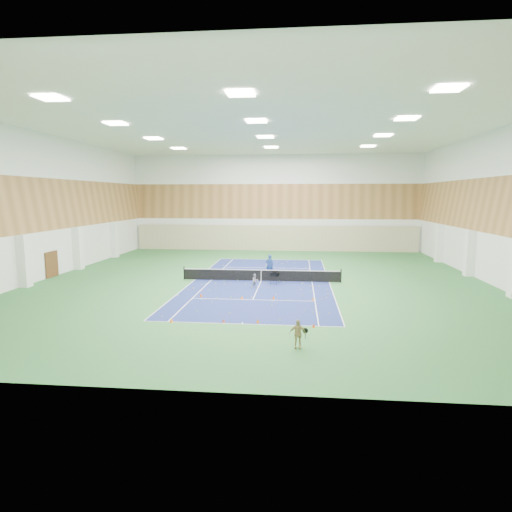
# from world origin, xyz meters

# --- Properties ---
(ground) EXTENTS (40.00, 40.00, 0.00)m
(ground) POSITION_xyz_m (0.00, 0.00, 0.00)
(ground) COLOR #2C6832
(ground) RESTS_ON ground
(room_shell) EXTENTS (36.00, 40.00, 12.00)m
(room_shell) POSITION_xyz_m (0.00, 0.00, 6.00)
(room_shell) COLOR white
(room_shell) RESTS_ON ground
(wood_cladding) EXTENTS (36.00, 40.00, 8.00)m
(wood_cladding) POSITION_xyz_m (0.00, 0.00, 8.00)
(wood_cladding) COLOR #A6703D
(wood_cladding) RESTS_ON room_shell
(ceiling_light_grid) EXTENTS (21.40, 25.40, 0.06)m
(ceiling_light_grid) POSITION_xyz_m (0.00, 0.00, 11.92)
(ceiling_light_grid) COLOR white
(ceiling_light_grid) RESTS_ON room_shell
(court_surface) EXTENTS (10.97, 23.77, 0.01)m
(court_surface) POSITION_xyz_m (0.00, 0.00, 0.01)
(court_surface) COLOR navy
(court_surface) RESTS_ON ground
(tennis_balls_scatter) EXTENTS (10.57, 22.77, 0.07)m
(tennis_balls_scatter) POSITION_xyz_m (0.00, 0.00, 0.05)
(tennis_balls_scatter) COLOR yellow
(tennis_balls_scatter) RESTS_ON ground
(tennis_net) EXTENTS (12.80, 0.10, 1.10)m
(tennis_net) POSITION_xyz_m (0.00, 0.00, 0.55)
(tennis_net) COLOR black
(tennis_net) RESTS_ON ground
(back_curtain) EXTENTS (35.40, 0.16, 3.20)m
(back_curtain) POSITION_xyz_m (0.00, 19.75, 1.60)
(back_curtain) COLOR #C6B793
(back_curtain) RESTS_ON ground
(door_left_b) EXTENTS (0.08, 1.80, 2.20)m
(door_left_b) POSITION_xyz_m (-17.92, 0.00, 1.10)
(door_left_b) COLOR #593319
(door_left_b) RESTS_ON ground
(coach) EXTENTS (0.77, 0.61, 1.85)m
(coach) POSITION_xyz_m (0.50, 2.53, 0.92)
(coach) COLOR navy
(coach) RESTS_ON ground
(child_court) EXTENTS (0.66, 0.63, 1.07)m
(child_court) POSITION_xyz_m (-0.22, -2.63, 0.54)
(child_court) COLOR #97979F
(child_court) RESTS_ON ground
(child_apron) EXTENTS (0.79, 0.35, 1.34)m
(child_apron) POSITION_xyz_m (2.99, -15.27, 0.67)
(child_apron) COLOR tan
(child_apron) RESTS_ON ground
(ball_cart) EXTENTS (0.74, 0.74, 0.99)m
(ball_cart) POSITION_xyz_m (1.18, -1.21, 0.50)
(ball_cart) COLOR black
(ball_cart) RESTS_ON ground
(cone_svc_a) EXTENTS (0.22, 0.22, 0.25)m
(cone_svc_a) POSITION_xyz_m (-3.63, -5.87, 0.12)
(cone_svc_a) COLOR #E5500C
(cone_svc_a) RESTS_ON ground
(cone_svc_b) EXTENTS (0.21, 0.21, 0.24)m
(cone_svc_b) POSITION_xyz_m (-0.75, -6.25, 0.12)
(cone_svc_b) COLOR #D6650B
(cone_svc_b) RESTS_ON ground
(cone_svc_c) EXTENTS (0.20, 0.20, 0.22)m
(cone_svc_c) POSITION_xyz_m (1.37, -6.03, 0.11)
(cone_svc_c) COLOR #FF630D
(cone_svc_c) RESTS_ON ground
(cone_svc_d) EXTENTS (0.19, 0.19, 0.21)m
(cone_svc_d) POSITION_xyz_m (3.99, -6.19, 0.11)
(cone_svc_d) COLOR orange
(cone_svc_d) RESTS_ON ground
(cone_base_a) EXTENTS (0.21, 0.21, 0.23)m
(cone_base_a) POSITION_xyz_m (-3.91, -11.90, 0.11)
(cone_base_a) COLOR #FF660D
(cone_base_a) RESTS_ON ground
(cone_base_b) EXTENTS (0.18, 0.18, 0.19)m
(cone_base_b) POSITION_xyz_m (-1.04, -11.67, 0.10)
(cone_base_b) COLOR #DA420B
(cone_base_b) RESTS_ON ground
(cone_base_c) EXTENTS (0.20, 0.20, 0.22)m
(cone_base_c) POSITION_xyz_m (0.83, -11.57, 0.11)
(cone_base_c) COLOR orange
(cone_base_c) RESTS_ON ground
(cone_base_d) EXTENTS (0.18, 0.18, 0.20)m
(cone_base_d) POSITION_xyz_m (3.84, -12.05, 0.10)
(cone_base_d) COLOR #FD4A0D
(cone_base_d) RESTS_ON ground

